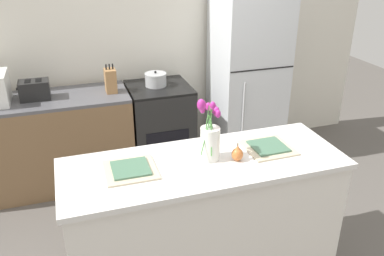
{
  "coord_description": "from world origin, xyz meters",
  "views": [
    {
      "loc": [
        -0.77,
        -2.09,
        2.21
      ],
      "look_at": [
        0.0,
        0.25,
        1.07
      ],
      "focal_mm": 38.0,
      "sensor_mm": 36.0,
      "label": 1
    }
  ],
  "objects_px": {
    "toaster": "(35,90)",
    "refrigerator": "(247,80)",
    "stove_range": "(160,128)",
    "flower_vase": "(210,137)",
    "plate_setting_left": "(131,169)",
    "plate_setting_right": "(268,147)",
    "cooking_pot": "(156,80)",
    "knife_block": "(111,81)",
    "pear_figurine": "(237,154)"
  },
  "relations": [
    {
      "from": "plate_setting_right",
      "to": "cooking_pot",
      "type": "distance_m",
      "value": 1.64
    },
    {
      "from": "flower_vase",
      "to": "cooking_pot",
      "type": "xyz_separation_m",
      "value": [
        0.04,
        1.6,
        -0.13
      ]
    },
    {
      "from": "refrigerator",
      "to": "knife_block",
      "type": "xyz_separation_m",
      "value": [
        -1.41,
        -0.02,
        0.15
      ]
    },
    {
      "from": "stove_range",
      "to": "flower_vase",
      "type": "relative_size",
      "value": 2.09
    },
    {
      "from": "plate_setting_right",
      "to": "knife_block",
      "type": "relative_size",
      "value": 1.15
    },
    {
      "from": "stove_range",
      "to": "cooking_pot",
      "type": "distance_m",
      "value": 0.52
    },
    {
      "from": "flower_vase",
      "to": "pear_figurine",
      "type": "relative_size",
      "value": 3.6
    },
    {
      "from": "refrigerator",
      "to": "cooking_pot",
      "type": "distance_m",
      "value": 0.98
    },
    {
      "from": "cooking_pot",
      "to": "stove_range",
      "type": "bearing_deg",
      "value": -45.03
    },
    {
      "from": "knife_block",
      "to": "pear_figurine",
      "type": "bearing_deg",
      "value": -70.94
    },
    {
      "from": "stove_range",
      "to": "cooking_pot",
      "type": "relative_size",
      "value": 4.28
    },
    {
      "from": "refrigerator",
      "to": "flower_vase",
      "type": "relative_size",
      "value": 4.03
    },
    {
      "from": "stove_range",
      "to": "toaster",
      "type": "relative_size",
      "value": 3.24
    },
    {
      "from": "flower_vase",
      "to": "pear_figurine",
      "type": "height_order",
      "value": "flower_vase"
    },
    {
      "from": "plate_setting_right",
      "to": "plate_setting_left",
      "type": "bearing_deg",
      "value": 180.0
    },
    {
      "from": "pear_figurine",
      "to": "toaster",
      "type": "relative_size",
      "value": 0.43
    },
    {
      "from": "stove_range",
      "to": "pear_figurine",
      "type": "relative_size",
      "value": 7.54
    },
    {
      "from": "refrigerator",
      "to": "flower_vase",
      "type": "height_order",
      "value": "refrigerator"
    },
    {
      "from": "pear_figurine",
      "to": "toaster",
      "type": "height_order",
      "value": "toaster"
    },
    {
      "from": "pear_figurine",
      "to": "plate_setting_right",
      "type": "xyz_separation_m",
      "value": [
        0.26,
        0.08,
        -0.04
      ]
    },
    {
      "from": "plate_setting_left",
      "to": "plate_setting_right",
      "type": "xyz_separation_m",
      "value": [
        0.92,
        0.0,
        0.0
      ]
    },
    {
      "from": "pear_figurine",
      "to": "plate_setting_right",
      "type": "distance_m",
      "value": 0.28
    },
    {
      "from": "refrigerator",
      "to": "cooking_pot",
      "type": "bearing_deg",
      "value": 178.63
    },
    {
      "from": "knife_block",
      "to": "toaster",
      "type": "bearing_deg",
      "value": 177.77
    },
    {
      "from": "pear_figurine",
      "to": "flower_vase",
      "type": "bearing_deg",
      "value": 155.45
    },
    {
      "from": "flower_vase",
      "to": "plate_setting_left",
      "type": "height_order",
      "value": "flower_vase"
    },
    {
      "from": "stove_range",
      "to": "pear_figurine",
      "type": "distance_m",
      "value": 1.74
    },
    {
      "from": "pear_figurine",
      "to": "toaster",
      "type": "distance_m",
      "value": 2.07
    },
    {
      "from": "stove_range",
      "to": "flower_vase",
      "type": "bearing_deg",
      "value": -92.15
    },
    {
      "from": "flower_vase",
      "to": "cooking_pot",
      "type": "bearing_deg",
      "value": 88.74
    },
    {
      "from": "toaster",
      "to": "refrigerator",
      "type": "bearing_deg",
      "value": -0.18
    },
    {
      "from": "flower_vase",
      "to": "cooking_pot",
      "type": "relative_size",
      "value": 2.04
    },
    {
      "from": "pear_figurine",
      "to": "cooking_pot",
      "type": "distance_m",
      "value": 1.68
    },
    {
      "from": "plate_setting_left",
      "to": "cooking_pot",
      "type": "height_order",
      "value": "cooking_pot"
    },
    {
      "from": "toaster",
      "to": "knife_block",
      "type": "relative_size",
      "value": 1.04
    },
    {
      "from": "refrigerator",
      "to": "plate_setting_right",
      "type": "xyz_separation_m",
      "value": [
        -0.59,
        -1.57,
        0.08
      ]
    },
    {
      "from": "knife_block",
      "to": "cooking_pot",
      "type": "bearing_deg",
      "value": 5.58
    },
    {
      "from": "knife_block",
      "to": "plate_setting_right",
      "type": "bearing_deg",
      "value": -61.98
    },
    {
      "from": "plate_setting_right",
      "to": "cooking_pot",
      "type": "height_order",
      "value": "cooking_pot"
    },
    {
      "from": "refrigerator",
      "to": "knife_block",
      "type": "distance_m",
      "value": 1.42
    },
    {
      "from": "toaster",
      "to": "plate_setting_right",
      "type": "bearing_deg",
      "value": -46.47
    },
    {
      "from": "cooking_pot",
      "to": "plate_setting_right",
      "type": "bearing_deg",
      "value": -76.4
    },
    {
      "from": "plate_setting_left",
      "to": "cooking_pot",
      "type": "xyz_separation_m",
      "value": [
        0.54,
        1.6,
        0.02
      ]
    },
    {
      "from": "plate_setting_right",
      "to": "toaster",
      "type": "xyz_separation_m",
      "value": [
        -1.5,
        1.58,
        0.04
      ]
    },
    {
      "from": "flower_vase",
      "to": "plate_setting_right",
      "type": "distance_m",
      "value": 0.44
    },
    {
      "from": "pear_figurine",
      "to": "refrigerator",
      "type": "bearing_deg",
      "value": 62.8
    },
    {
      "from": "cooking_pot",
      "to": "plate_setting_left",
      "type": "bearing_deg",
      "value": -108.63
    },
    {
      "from": "flower_vase",
      "to": "plate_setting_left",
      "type": "bearing_deg",
      "value": 179.03
    },
    {
      "from": "cooking_pot",
      "to": "pear_figurine",
      "type": "bearing_deg",
      "value": -85.77
    },
    {
      "from": "stove_range",
      "to": "plate_setting_left",
      "type": "height_order",
      "value": "plate_setting_left"
    }
  ]
}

